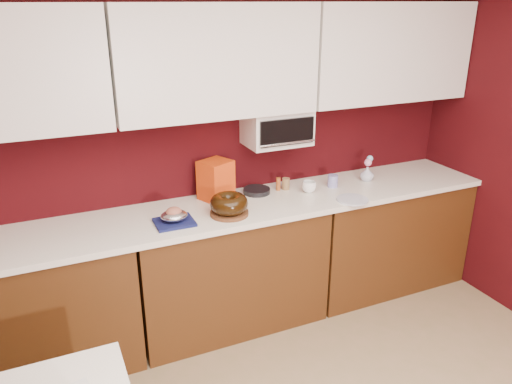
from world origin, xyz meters
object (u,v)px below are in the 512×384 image
at_px(bundt_cake, 229,203).
at_px(pandoro_box, 216,180).
at_px(coffee_mug, 309,186).
at_px(flower_vase, 367,173).
at_px(toaster_oven, 277,127).
at_px(blue_jar, 333,181).
at_px(foil_ham_nest, 174,216).

distance_m(bundt_cake, pandoro_box, 0.31).
bearing_deg(coffee_mug, flower_vase, 3.58).
relative_size(coffee_mug, flower_vase, 0.79).
relative_size(pandoro_box, flower_vase, 2.19).
height_order(bundt_cake, pandoro_box, pandoro_box).
relative_size(toaster_oven, blue_jar, 4.94).
bearing_deg(coffee_mug, blue_jar, 6.93).
xyz_separation_m(foil_ham_nest, coffee_mug, (1.04, 0.13, -0.01)).
xyz_separation_m(bundt_cake, foil_ham_nest, (-0.36, 0.01, -0.02)).
xyz_separation_m(pandoro_box, flower_vase, (1.19, -0.13, -0.08)).
distance_m(coffee_mug, flower_vase, 0.53).
relative_size(pandoro_box, coffee_mug, 2.78).
bearing_deg(bundt_cake, toaster_oven, 30.92).
bearing_deg(bundt_cake, coffee_mug, 12.09).
height_order(foil_ham_nest, blue_jar, blue_jar).
distance_m(foil_ham_nest, pandoro_box, 0.49).
xyz_separation_m(pandoro_box, blue_jar, (0.88, -0.13, -0.09)).
bearing_deg(pandoro_box, coffee_mug, -38.13).
distance_m(bundt_cake, blue_jar, 0.92).
bearing_deg(pandoro_box, blue_jar, -33.08).
relative_size(toaster_oven, foil_ham_nest, 2.65).
bearing_deg(foil_ham_nest, coffee_mug, 7.22).
relative_size(bundt_cake, coffee_mug, 2.48).
height_order(pandoro_box, blue_jar, pandoro_box).
distance_m(foil_ham_nest, blue_jar, 1.27).
height_order(blue_jar, flower_vase, flower_vase).
distance_m(blue_jar, flower_vase, 0.31).
bearing_deg(flower_vase, blue_jar, -178.77).
height_order(bundt_cake, flower_vase, bundt_cake).
height_order(foil_ham_nest, flower_vase, flower_vase).
distance_m(bundt_cake, flower_vase, 1.23).
bearing_deg(foil_ham_nest, blue_jar, 7.17).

